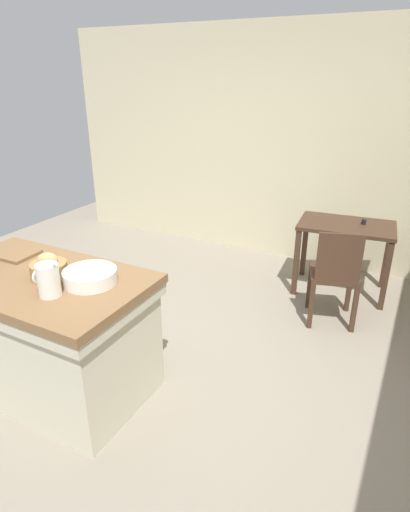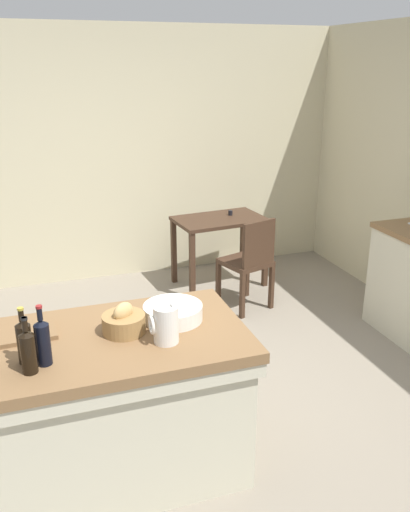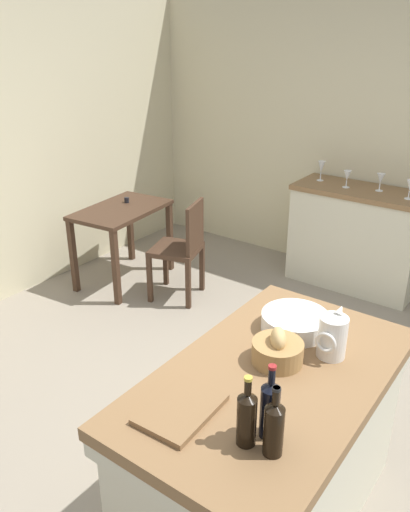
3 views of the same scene
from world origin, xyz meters
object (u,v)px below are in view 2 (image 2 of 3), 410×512
object	(u,v)px
wooden_chair	(250,261)
wine_bottle_green	(28,351)
writing_desk	(220,229)
cutting_board	(23,333)
pitcher	(166,324)
wash_bowl	(173,312)
wine_bottle_amber	(24,340)
island_table	(114,401)
wine_bottle_dark	(43,341)
bread_basket	(124,322)

from	to	relation	value
wooden_chair	wine_bottle_green	world-z (taller)	wine_bottle_green
writing_desk	cutting_board	distance (m)	2.99
wooden_chair	pitcher	xyz separation A→B (m)	(-1.30, -1.91, 0.48)
writing_desk	pitcher	bearing A→B (deg)	-115.82
wash_bowl	wine_bottle_amber	xyz separation A→B (m)	(-0.79, -0.21, 0.07)
wooden_chair	wine_bottle_amber	xyz separation A→B (m)	(-1.98, -1.88, 0.50)
wash_bowl	cutting_board	xyz separation A→B (m)	(-0.80, 0.08, -0.03)
cutting_board	wine_bottle_amber	xyz separation A→B (m)	(0.01, -0.29, 0.10)
wine_bottle_amber	cutting_board	bearing A→B (deg)	92.19
cutting_board	wine_bottle_green	distance (m)	0.41
island_table	wine_bottle_amber	bearing A→B (deg)	-163.58
pitcher	island_table	bearing A→B (deg)	151.35
wooden_chair	wine_bottle_green	size ratio (longest dim) A/B	3.17
pitcher	cutting_board	bearing A→B (deg)	155.70
island_table	wine_bottle_dark	world-z (taller)	wine_bottle_dark
island_table	writing_desk	size ratio (longest dim) A/B	1.53
bread_basket	wine_bottle_green	xyz separation A→B (m)	(-0.49, -0.25, 0.05)
island_table	pitcher	size ratio (longest dim) A/B	6.04
wooden_chair	cutting_board	world-z (taller)	wooden_chair
pitcher	wooden_chair	bearing A→B (deg)	55.74
wine_bottle_amber	island_table	bearing A→B (deg)	16.42
wine_bottle_dark	wine_bottle_green	world-z (taller)	wine_bottle_dark
island_table	wooden_chair	size ratio (longest dim) A/B	1.62
pitcher	wine_bottle_amber	world-z (taller)	wine_bottle_amber
wooden_chair	wash_bowl	size ratio (longest dim) A/B	2.70
bread_basket	wine_bottle_green	world-z (taller)	wine_bottle_green
wine_bottle_dark	cutting_board	bearing A→B (deg)	105.53
bread_basket	cutting_board	world-z (taller)	bread_basket
bread_basket	wooden_chair	bearing A→B (deg)	49.44
bread_basket	island_table	bearing A→B (deg)	-162.14
pitcher	wine_bottle_amber	distance (m)	0.69
wine_bottle_dark	island_table	bearing A→B (deg)	26.74
island_table	writing_desk	world-z (taller)	island_table
wooden_chair	wash_bowl	bearing A→B (deg)	-125.57
island_table	bread_basket	bearing A→B (deg)	17.86
island_table	pitcher	xyz separation A→B (m)	(0.27, -0.15, 0.50)
pitcher	wine_bottle_amber	bearing A→B (deg)	178.03
writing_desk	wine_bottle_dark	distance (m)	3.21
wash_bowl	wine_bottle_amber	bearing A→B (deg)	-165.05
island_table	wine_bottle_green	distance (m)	0.69
wash_bowl	cutting_board	size ratio (longest dim) A/B	0.99
cutting_board	wine_bottle_amber	bearing A→B (deg)	-87.81
island_table	wash_bowl	xyz separation A→B (m)	(0.37, 0.09, 0.44)
wash_bowl	bread_basket	size ratio (longest dim) A/B	1.44
pitcher	wine_bottle_dark	world-z (taller)	wine_bottle_dark
wash_bowl	wine_bottle_green	xyz separation A→B (m)	(-0.77, -0.31, 0.07)
wine_bottle_dark	wine_bottle_green	xyz separation A→B (m)	(-0.07, -0.06, -0.01)
pitcher	cutting_board	distance (m)	0.77
wine_bottle_green	bread_basket	bearing A→B (deg)	27.28
wooden_chair	island_table	bearing A→B (deg)	-131.67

